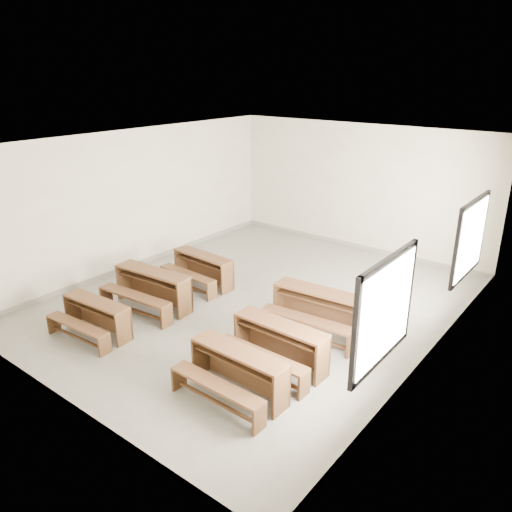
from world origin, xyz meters
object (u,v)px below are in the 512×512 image
Objects in this scene: desk_set_2 at (202,267)px; desk_set_3 at (237,370)px; desk_set_1 at (151,286)px; desk_set_4 at (278,342)px; desk_set_5 at (318,308)px; desk_set_0 at (95,315)px.

desk_set_3 reaches higher than desk_set_2.
desk_set_1 is 1.07× the size of desk_set_4.
desk_set_5 is (-0.10, 1.36, 0.03)m from desk_set_4.
desk_set_5 is at bearing 16.80° from desk_set_1.
desk_set_3 is at bearing -0.10° from desk_set_0.
desk_set_1 is 1.10× the size of desk_set_3.
desk_set_3 is (3.11, 0.19, 0.04)m from desk_set_0.
desk_set_0 is 2.75m from desk_set_2.
desk_set_4 is (0.03, 0.98, 0.01)m from desk_set_3.
desk_set_0 is at bearing -175.62° from desk_set_3.
desk_set_4 reaches higher than desk_set_0.
desk_set_0 is 3.35m from desk_set_4.
desk_set_5 is at bearing 92.45° from desk_set_3.
desk_set_2 is 4.05m from desk_set_3.
desk_set_2 is 0.96× the size of desk_set_4.
desk_set_4 is (3.14, 1.17, 0.05)m from desk_set_0.
desk_set_4 is (3.18, -1.58, 0.02)m from desk_set_2.
desk_set_0 is 3.11m from desk_set_3.
desk_set_1 is (-0.04, 1.34, 0.07)m from desk_set_0.
desk_set_4 is at bearing -90.87° from desk_set_5.
desk_set_4 is at bearing -7.39° from desk_set_1.
desk_set_4 reaches higher than desk_set_3.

